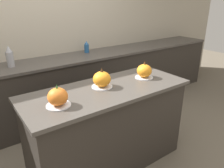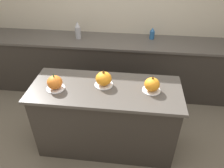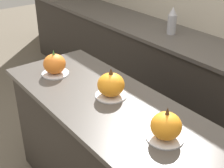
{
  "view_description": "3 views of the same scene",
  "coord_description": "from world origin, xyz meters",
  "px_view_note": "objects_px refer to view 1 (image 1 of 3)",
  "views": [
    {
      "loc": [
        -1.09,
        -1.59,
        1.69
      ],
      "look_at": [
        0.04,
        -0.02,
        0.93
      ],
      "focal_mm": 35.0,
      "sensor_mm": 36.0,
      "label": 1
    },
    {
      "loc": [
        0.29,
        -1.87,
        2.27
      ],
      "look_at": [
        0.07,
        0.04,
        0.92
      ],
      "focal_mm": 35.0,
      "sensor_mm": 36.0,
      "label": 2
    },
    {
      "loc": [
        1.34,
        -0.99,
        1.89
      ],
      "look_at": [
        0.01,
        0.04,
        0.99
      ],
      "focal_mm": 50.0,
      "sensor_mm": 36.0,
      "label": 3
    }
  ],
  "objects_px": {
    "pumpkin_cake_right": "(144,71)",
    "pumpkin_cake_center": "(102,79)",
    "pumpkin_cake_left": "(58,97)",
    "bottle_short": "(87,47)",
    "bottle_tall": "(10,57)"
  },
  "relations": [
    {
      "from": "pumpkin_cake_right",
      "to": "pumpkin_cake_center",
      "type": "bearing_deg",
      "value": 175.2
    },
    {
      "from": "pumpkin_cake_right",
      "to": "bottle_tall",
      "type": "bearing_deg",
      "value": 131.85
    },
    {
      "from": "pumpkin_cake_center",
      "to": "pumpkin_cake_right",
      "type": "distance_m",
      "value": 0.52
    },
    {
      "from": "pumpkin_cake_center",
      "to": "bottle_tall",
      "type": "bearing_deg",
      "value": 115.98
    },
    {
      "from": "pumpkin_cake_right",
      "to": "bottle_tall",
      "type": "relative_size",
      "value": 0.75
    },
    {
      "from": "pumpkin_cake_left",
      "to": "bottle_tall",
      "type": "bearing_deg",
      "value": 92.98
    },
    {
      "from": "pumpkin_cake_right",
      "to": "bottle_short",
      "type": "distance_m",
      "value": 1.32
    },
    {
      "from": "pumpkin_cake_right",
      "to": "bottle_short",
      "type": "height_order",
      "value": "bottle_short"
    },
    {
      "from": "pumpkin_cake_center",
      "to": "bottle_tall",
      "type": "relative_size",
      "value": 0.78
    },
    {
      "from": "bottle_short",
      "to": "pumpkin_cake_left",
      "type": "bearing_deg",
      "value": -126.98
    },
    {
      "from": "pumpkin_cake_right",
      "to": "pumpkin_cake_left",
      "type": "bearing_deg",
      "value": -175.26
    },
    {
      "from": "pumpkin_cake_center",
      "to": "pumpkin_cake_left",
      "type": "bearing_deg",
      "value": -165.72
    },
    {
      "from": "bottle_tall",
      "to": "pumpkin_cake_center",
      "type": "bearing_deg",
      "value": -64.02
    },
    {
      "from": "pumpkin_cake_right",
      "to": "bottle_tall",
      "type": "xyz_separation_m",
      "value": [
        -1.08,
        1.21,
        0.07
      ]
    },
    {
      "from": "bottle_tall",
      "to": "bottle_short",
      "type": "bearing_deg",
      "value": 5.68
    }
  ]
}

